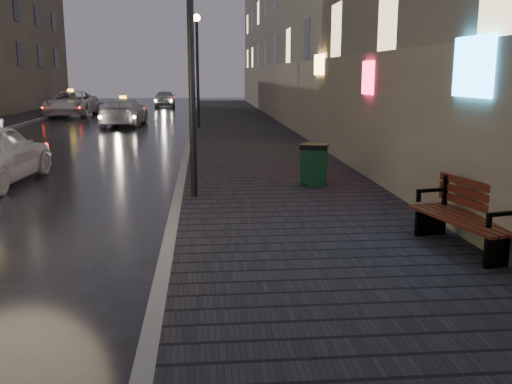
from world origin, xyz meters
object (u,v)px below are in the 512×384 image
lamp_near (191,33)px  trash_bin (314,164)px  bench (469,216)px  taxi_far (71,104)px  taxi_mid (124,112)px  lamp_far (197,56)px  car_far (165,99)px

lamp_near → trash_bin: (2.77, 1.07, -2.85)m
bench → lamp_near: bearing=122.6°
bench → taxi_far: size_ratio=0.36×
bench → taxi_far: taxi_far is taller
lamp_near → taxi_mid: lamp_near is taller
lamp_near → lamp_far: size_ratio=1.00×
lamp_far → taxi_mid: size_ratio=1.08×
car_far → bench: bearing=97.7°
lamp_near → taxi_far: (-8.25, 26.28, -2.69)m
trash_bin → taxi_mid: 19.09m
taxi_mid → car_far: 16.76m
lamp_near → lamp_far: same height
trash_bin → lamp_near: bearing=-143.3°
trash_bin → taxi_far: 27.51m
taxi_far → bench: bearing=-67.2°
lamp_far → lamp_near: bearing=-90.0°
lamp_near → car_far: (-2.85, 35.67, -2.80)m
lamp_far → taxi_mid: lamp_far is taller
lamp_far → taxi_far: 13.46m
lamp_far → trash_bin: 15.45m
lamp_far → bench: bearing=-78.5°
taxi_far → lamp_near: bearing=-71.9°
taxi_far → taxi_mid: bearing=-59.0°
lamp_far → car_far: 20.07m
lamp_near → car_far: 35.89m
bench → taxi_mid: (-8.03, 23.02, 0.06)m
lamp_far → taxi_far: bearing=128.7°
bench → taxi_far: bearing=99.7°
lamp_far → trash_bin: (2.77, -14.93, -2.85)m
trash_bin → car_far: size_ratio=0.24×
lamp_near → car_far: bearing=94.6°
trash_bin → taxi_far: bearing=129.1°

